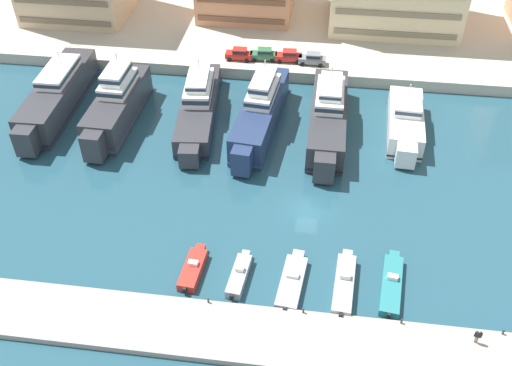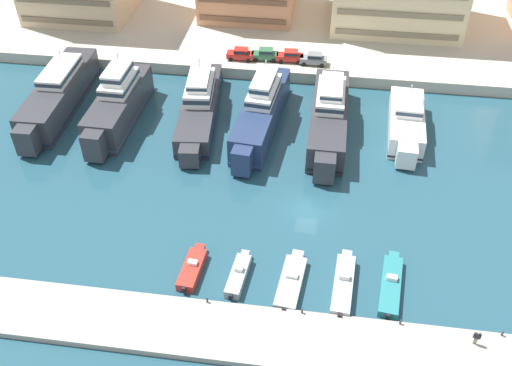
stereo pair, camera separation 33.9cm
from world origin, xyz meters
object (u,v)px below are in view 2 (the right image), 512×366
Objects in this scene: car_green_left at (265,54)px; pedestrian_near_edge at (477,337)px; yacht_charcoal_far_left at (59,94)px; car_red_mid_left at (290,56)px; car_red_far_left at (241,54)px; yacht_charcoal_left at (118,104)px; yacht_charcoal_center at (329,116)px; yacht_navy_center_left at (261,111)px; motorboat_teal_center at (391,285)px; yacht_white_center_right at (406,122)px; motorboat_grey_center_left at (343,284)px; car_grey_center_left at (314,58)px; yacht_charcoal_mid_left at (199,104)px; motorboat_grey_mid_left at (291,281)px; motorboat_grey_left at (238,275)px; motorboat_red_far_left at (192,268)px.

car_green_left reaches higher than pedestrian_near_edge.
yacht_charcoal_far_left reaches higher than car_red_mid_left.
car_green_left is (3.79, 0.41, 0.00)m from car_red_far_left.
yacht_charcoal_left is (9.24, -1.84, 0.38)m from yacht_charcoal_far_left.
yacht_navy_center_left is at bearing -177.72° from yacht_charcoal_center.
yacht_navy_center_left is 0.98× the size of yacht_charcoal_center.
yacht_charcoal_center is 2.63× the size of motorboat_teal_center.
yacht_charcoal_left reaches higher than yacht_white_center_right.
yacht_charcoal_left reaches higher than car_green_left.
yacht_navy_center_left is at bearing 113.90° from motorboat_grey_center_left.
yacht_charcoal_mid_left is at bearing -137.24° from car_grey_center_left.
car_red_mid_left is (11.20, 14.12, 0.66)m from yacht_charcoal_mid_left.
yacht_charcoal_far_left reaches higher than yacht_white_center_right.
yacht_charcoal_left is 28.39m from yacht_charcoal_center.
yacht_white_center_right is 30.49m from motorboat_grey_mid_left.
yacht_white_center_right is 19.17m from car_grey_center_left.
car_grey_center_left is (-2.90, 14.81, 0.30)m from yacht_charcoal_center.
yacht_charcoal_mid_left is 34.42m from motorboat_grey_center_left.
car_grey_center_left is (4.91, 41.65, 2.21)m from motorboat_grey_left.
car_grey_center_left reaches higher than pedestrian_near_edge.
yacht_navy_center_left reaches higher than car_green_left.
yacht_white_center_right is at bearing 74.60° from motorboat_grey_center_left.
motorboat_red_far_left is 0.74× the size of motorboat_grey_center_left.
motorboat_red_far_left is (25.00, -27.03, -1.88)m from yacht_charcoal_far_left.
yacht_navy_center_left is at bearing 92.58° from motorboat_grey_left.
motorboat_grey_left reaches higher than motorboat_grey_mid_left.
car_grey_center_left is at bearing 110.28° from pedestrian_near_edge.
yacht_charcoal_mid_left reaches higher than motorboat_teal_center.
yacht_charcoal_far_left is 13.33× the size of pedestrian_near_edge.
yacht_charcoal_center is at bearing -46.22° from car_red_far_left.
yacht_charcoal_center is 20.51m from car_red_far_left.
motorboat_red_far_left is at bearing -115.33° from yacht_charcoal_center.
yacht_charcoal_center reaches higher than yacht_charcoal_mid_left.
yacht_navy_center_left reaches higher than yacht_white_center_right.
motorboat_grey_mid_left is at bearing -79.38° from car_green_left.
motorboat_teal_center is (16.29, -25.58, -2.14)m from yacht_navy_center_left.
motorboat_grey_left is 10.44m from motorboat_grey_center_left.
motorboat_grey_mid_left is 42.32m from car_red_mid_left.
yacht_charcoal_center is at bearing -55.67° from car_green_left.
motorboat_grey_mid_left is (-12.69, -27.69, -1.40)m from yacht_white_center_right.
yacht_navy_center_left reaches higher than motorboat_grey_left.
yacht_charcoal_mid_left is 1.43× the size of yacht_white_center_right.
motorboat_grey_center_left is 42.87m from car_red_mid_left.
yacht_charcoal_far_left is at bearing 137.53° from motorboat_grey_left.
car_green_left is (-2.59, 42.06, 2.21)m from motorboat_grey_left.
motorboat_teal_center is 46.12m from car_red_far_left.
motorboat_grey_mid_left is 41.73m from car_grey_center_left.
car_red_far_left is (3.55, 13.72, 0.66)m from yacht_charcoal_mid_left.
motorboat_grey_center_left is (10.44, 0.23, 0.04)m from motorboat_grey_left.
yacht_charcoal_far_left is 2.73× the size of motorboat_grey_center_left.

